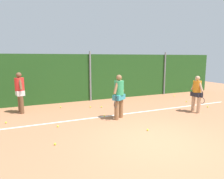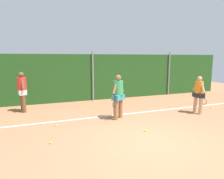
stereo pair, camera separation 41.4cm
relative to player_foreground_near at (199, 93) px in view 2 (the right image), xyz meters
The scene contains 19 objects.
ground_plane 3.72m from the player_foreground_near, behind, with size 27.75×27.75×0.00m, color #B2704C.
hedge_fence_backdrop 5.78m from the player_foreground_near, 128.67° to the left, with size 18.04×0.25×2.64m, color #23511E.
fence_post_center 5.65m from the player_foreground_near, 129.78° to the left, with size 0.10×0.10×2.80m, color gray.
fence_post_right 4.64m from the player_foreground_near, 69.72° to the left, with size 0.10×0.10×2.80m, color gray.
court_baseline_paint 3.85m from the player_foreground_near, 164.31° to the left, with size 13.18×0.10×0.01m, color white.
player_foreground_near is the anchor object (origin of this frame).
player_midcourt 3.67m from the player_foreground_near, behind, with size 0.68×0.56×1.79m.
player_backcourt_far 7.90m from the player_foreground_near, 156.99° to the left, with size 0.41×0.75×1.82m.
tennis_ball_0 4.51m from the player_foreground_near, 145.16° to the left, with size 0.07×0.07×0.07m, color #CCDB33.
tennis_ball_1 4.30m from the player_foreground_near, 166.25° to the left, with size 0.07×0.07×0.07m, color #CCDB33.
tennis_ball_3 2.27m from the player_foreground_near, 57.20° to the left, with size 0.07×0.07×0.07m, color #CCDB33.
tennis_ball_4 5.04m from the player_foreground_near, 146.45° to the left, with size 0.07×0.07×0.07m, color #CCDB33.
tennis_ball_5 8.03m from the player_foreground_near, 167.92° to the left, with size 0.07×0.07×0.07m, color #CCDB33.
tennis_ball_8 3.90m from the player_foreground_near, 63.50° to the left, with size 0.07×0.07×0.07m, color #CCDB33.
tennis_ball_9 3.65m from the player_foreground_near, 161.12° to the right, with size 0.07×0.07×0.07m, color #CCDB33.
tennis_ball_10 1.57m from the player_foreground_near, 18.26° to the left, with size 0.07×0.07×0.07m, color #CCDB33.
tennis_ball_11 6.54m from the player_foreground_near, behind, with size 0.07×0.07×0.07m, color #CCDB33.
tennis_ball_12 6.16m from the player_foreground_near, behind, with size 0.07×0.07×0.07m, color #CCDB33.
tennis_ball_13 6.47m from the player_foreground_near, 149.07° to the left, with size 0.07×0.07×0.07m, color #CCDB33.
Camera 2 is at (-3.13, -4.79, 2.46)m, focal length 32.60 mm.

